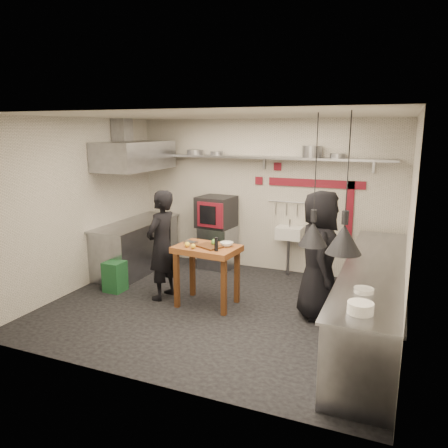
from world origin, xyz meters
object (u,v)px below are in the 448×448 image
at_px(oven_stand, 218,247).
at_px(prep_table, 207,276).
at_px(combi_oven, 216,212).
at_px(chef_left, 162,245).
at_px(green_bin, 115,276).
at_px(chef_right, 319,255).

bearing_deg(oven_stand, prep_table, -65.54).
bearing_deg(prep_table, combi_oven, 114.48).
bearing_deg(chef_left, prep_table, 96.25).
relative_size(green_bin, chef_right, 0.28).
bearing_deg(combi_oven, oven_stand, 14.28).
distance_m(green_bin, chef_left, 1.07).
bearing_deg(chef_right, prep_table, 84.40).
relative_size(combi_oven, prep_table, 0.69).
xyz_separation_m(green_bin, prep_table, (1.64, 0.07, 0.21)).
distance_m(oven_stand, chef_left, 1.82).
xyz_separation_m(oven_stand, combi_oven, (-0.03, -0.00, 0.69)).
bearing_deg(prep_table, chef_left, -174.10).
height_order(oven_stand, chef_left, chef_left).
height_order(combi_oven, chef_left, chef_left).
bearing_deg(green_bin, prep_table, 2.44).
bearing_deg(prep_table, oven_stand, 113.60).
height_order(oven_stand, chef_right, chef_right).
xyz_separation_m(combi_oven, green_bin, (-1.03, -1.81, -0.84)).
bearing_deg(combi_oven, green_bin, -113.77).
bearing_deg(chef_right, oven_stand, 41.84).
xyz_separation_m(green_bin, chef_right, (3.26, 0.30, 0.66)).
bearing_deg(oven_stand, green_bin, -114.38).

